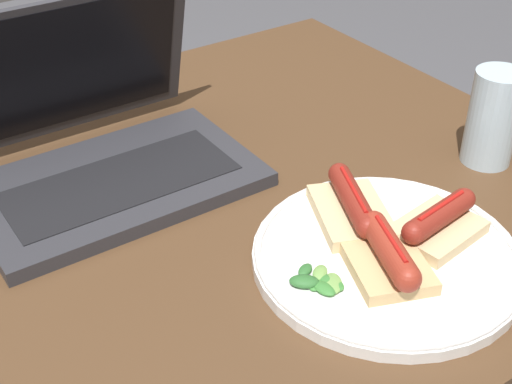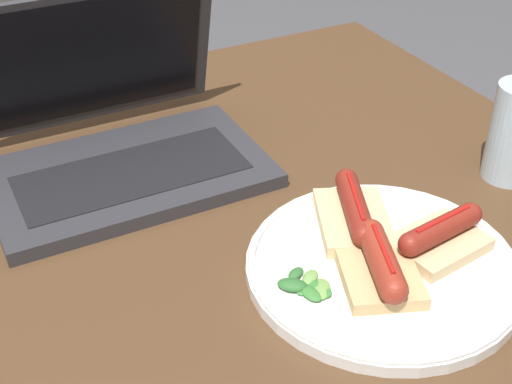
% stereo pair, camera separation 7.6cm
% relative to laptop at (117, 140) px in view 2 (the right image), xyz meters
% --- Properties ---
extents(desk, '(1.16, 0.79, 0.75)m').
position_rel_laptop_xyz_m(desk, '(-0.02, -0.11, -0.13)').
color(desk, '#4C331E').
rests_on(desk, ground_plane).
extents(laptop, '(0.34, 0.26, 0.21)m').
position_rel_laptop_xyz_m(laptop, '(0.00, 0.00, 0.00)').
color(laptop, '#2D2D33').
rests_on(laptop, desk).
extents(plate, '(0.29, 0.29, 0.02)m').
position_rel_laptop_xyz_m(plate, '(0.18, -0.33, -0.03)').
color(plate, white).
rests_on(plate, desk).
extents(sausage_toast_left, '(0.11, 0.13, 0.04)m').
position_rel_laptop_xyz_m(sausage_toast_left, '(0.18, -0.26, -0.01)').
color(sausage_toast_left, '#D6B784').
rests_on(sausage_toast_left, plate).
extents(sausage_toast_middle, '(0.10, 0.11, 0.04)m').
position_rel_laptop_xyz_m(sausage_toast_middle, '(0.16, -0.35, -0.01)').
color(sausage_toast_middle, tan).
rests_on(sausage_toast_middle, plate).
extents(sausage_toast_right, '(0.11, 0.08, 0.04)m').
position_rel_laptop_xyz_m(sausage_toast_right, '(0.24, -0.33, -0.01)').
color(sausage_toast_right, '#D6B784').
rests_on(sausage_toast_right, plate).
extents(salad_pile, '(0.06, 0.06, 0.01)m').
position_rel_laptop_xyz_m(salad_pile, '(0.09, -0.32, -0.02)').
color(salad_pile, '#387A33').
rests_on(salad_pile, plate).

